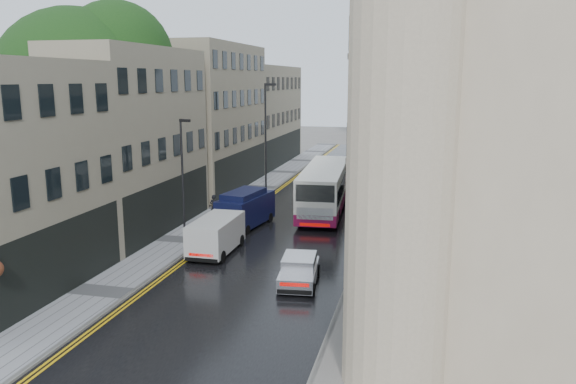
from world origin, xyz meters
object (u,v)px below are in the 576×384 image
at_px(tree_far, 176,117).
at_px(lamp_post_far, 266,138).
at_px(lamp_post_near, 183,182).
at_px(navy_van, 220,212).
at_px(white_lorry, 357,167).
at_px(cream_bus, 301,198).
at_px(tree_near, 79,118).
at_px(silver_hatchback, 279,279).
at_px(white_van, 190,242).
at_px(pedestrian, 214,207).

height_order(tree_far, lamp_post_far, tree_far).
distance_m(tree_far, lamp_post_near, 15.86).
xyz_separation_m(navy_van, lamp_post_near, (-1.16, -2.77, 2.35)).
relative_size(white_lorry, lamp_post_near, 1.18).
height_order(cream_bus, navy_van, cream_bus).
xyz_separation_m(tree_near, lamp_post_near, (7.04, -1.11, -3.34)).
distance_m(tree_near, lamp_post_far, 16.49).
bearing_deg(silver_hatchback, cream_bus, 91.92).
height_order(white_van, lamp_post_far, lamp_post_far).
distance_m(cream_bus, white_lorry, 10.83).
xyz_separation_m(tree_near, white_van, (8.62, -3.97, -5.94)).
height_order(tree_near, lamp_post_far, tree_near).
height_order(tree_near, navy_van, tree_near).
bearing_deg(cream_bus, tree_far, 143.93).
bearing_deg(white_van, tree_far, 116.03).
xyz_separation_m(tree_near, navy_van, (8.20, 1.66, -5.69)).
bearing_deg(navy_van, white_van, -76.97).
height_order(tree_near, tree_far, tree_near).
relative_size(tree_near, lamp_post_near, 2.00).
relative_size(white_van, lamp_post_near, 0.63).
xyz_separation_m(white_lorry, white_van, (-6.27, -19.93, -1.17)).
relative_size(cream_bus, white_van, 2.67).
distance_m(tree_near, tree_far, 13.02).
relative_size(tree_far, lamp_post_near, 1.79).
bearing_deg(pedestrian, white_lorry, -113.11).
bearing_deg(silver_hatchback, lamp_post_far, 101.14).
distance_m(tree_far, navy_van, 14.69).
bearing_deg(pedestrian, tree_near, 41.29).
height_order(white_lorry, silver_hatchback, white_lorry).
height_order(white_lorry, lamp_post_near, lamp_post_near).
xyz_separation_m(white_van, pedestrian, (-1.74, 8.02, -0.04)).
bearing_deg(white_lorry, silver_hatchback, -88.20).
bearing_deg(cream_bus, white_van, -116.22).
bearing_deg(tree_far, lamp_post_far, 11.81).
relative_size(tree_near, white_van, 3.18).
bearing_deg(lamp_post_near, cream_bus, 74.70).
relative_size(tree_near, tree_far, 1.11).
distance_m(white_van, navy_van, 5.65).
height_order(tree_far, white_van, tree_far).
bearing_deg(navy_van, tree_far, 133.67).
xyz_separation_m(silver_hatchback, white_van, (-5.62, 3.31, 0.31)).
relative_size(cream_bus, lamp_post_near, 1.68).
bearing_deg(silver_hatchback, pedestrian, 116.88).
xyz_separation_m(white_van, lamp_post_far, (-1.16, 18.47, 3.49)).
height_order(pedestrian, lamp_post_far, lamp_post_far).
height_order(silver_hatchback, lamp_post_far, lamp_post_far).
distance_m(tree_near, cream_bus, 14.58).
height_order(cream_bus, white_lorry, white_lorry).
bearing_deg(silver_hatchback, tree_far, 118.35).
bearing_deg(lamp_post_far, silver_hatchback, -67.83).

